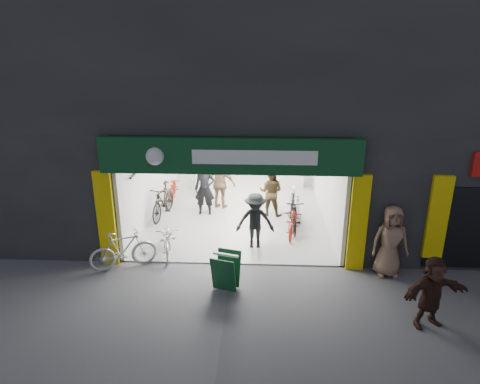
# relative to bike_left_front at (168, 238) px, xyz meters

# --- Properties ---
(ground) EXTENTS (60.00, 60.00, 0.00)m
(ground) POSITION_rel_bike_left_front_xyz_m (1.80, -0.60, -0.46)
(ground) COLOR #56565B
(ground) RESTS_ON ground
(building) EXTENTS (17.00, 10.27, 8.00)m
(building) POSITION_rel_bike_left_front_xyz_m (2.71, 4.39, 3.86)
(building) COLOR #232326
(building) RESTS_ON ground
(bike_left_front) EXTENTS (0.92, 1.82, 0.91)m
(bike_left_front) POSITION_rel_bike_left_front_xyz_m (0.00, 0.00, 0.00)
(bike_left_front) COLOR #AEAFB3
(bike_left_front) RESTS_ON ground
(bike_left_midfront) EXTENTS (0.81, 2.00, 1.17)m
(bike_left_midfront) POSITION_rel_bike_left_front_xyz_m (-0.70, 2.54, 0.13)
(bike_left_midfront) COLOR black
(bike_left_midfront) RESTS_ON ground
(bike_left_midback) EXTENTS (0.76, 1.72, 0.88)m
(bike_left_midback) POSITION_rel_bike_left_front_xyz_m (-0.70, 4.30, -0.02)
(bike_left_midback) COLOR #9B270E
(bike_left_midback) RESTS_ON ground
(bike_left_back) EXTENTS (0.75, 1.69, 0.98)m
(bike_left_back) POSITION_rel_bike_left_front_xyz_m (-0.03, 5.29, 0.03)
(bike_left_back) COLOR silver
(bike_left_back) RESTS_ON ground
(bike_right_front) EXTENTS (0.54, 1.83, 1.10)m
(bike_right_front) POSITION_rel_bike_left_front_xyz_m (3.62, 1.77, 0.09)
(bike_right_front) COLOR black
(bike_right_front) RESTS_ON ground
(bike_right_mid) EXTENTS (0.89, 1.76, 0.88)m
(bike_right_mid) POSITION_rel_bike_left_front_xyz_m (3.60, 1.40, -0.01)
(bike_right_mid) COLOR maroon
(bike_right_mid) RESTS_ON ground
(bike_right_back) EXTENTS (0.74, 1.83, 1.07)m
(bike_right_back) POSITION_rel_bike_left_front_xyz_m (3.73, 2.55, 0.08)
(bike_right_back) COLOR silver
(bike_right_back) RESTS_ON ground
(parked_bike) EXTENTS (1.80, 1.18, 1.05)m
(parked_bike) POSITION_rel_bike_left_front_xyz_m (-1.00, -0.90, 0.07)
(parked_bike) COLOR #A9A9AD
(parked_bike) RESTS_ON ground
(customer_a) EXTENTS (0.69, 0.46, 1.89)m
(customer_a) POSITION_rel_bike_left_front_xyz_m (0.69, 2.81, 0.49)
(customer_a) COLOR black
(customer_a) RESTS_ON ground
(customer_b) EXTENTS (0.97, 0.84, 1.70)m
(customer_b) POSITION_rel_bike_left_front_xyz_m (2.92, 2.88, 0.40)
(customer_b) COLOR #372A19
(customer_b) RESTS_ON ground
(customer_c) EXTENTS (1.10, 0.65, 1.68)m
(customer_c) POSITION_rel_bike_left_front_xyz_m (2.43, 0.40, 0.38)
(customer_c) COLOR black
(customer_c) RESTS_ON ground
(customer_d) EXTENTS (1.19, 0.78, 1.88)m
(customer_d) POSITION_rel_bike_left_front_xyz_m (1.17, 3.40, 0.49)
(customer_d) COLOR #8E6F53
(customer_d) RESTS_ON ground
(pedestrian_near) EXTENTS (0.94, 0.63, 1.87)m
(pedestrian_near) POSITION_rel_bike_left_front_xyz_m (5.83, -0.90, 0.48)
(pedestrian_near) COLOR #88654F
(pedestrian_near) RESTS_ON ground
(pedestrian_far) EXTENTS (1.55, 0.89, 1.59)m
(pedestrian_far) POSITION_rel_bike_left_front_xyz_m (6.12, -2.96, 0.34)
(pedestrian_far) COLOR #331E17
(pedestrian_far) RESTS_ON ground
(sandwich_board) EXTENTS (0.73, 0.74, 0.92)m
(sandwich_board) POSITION_rel_bike_left_front_xyz_m (1.76, -1.79, 0.05)
(sandwich_board) COLOR #0F3E20
(sandwich_board) RESTS_ON ground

